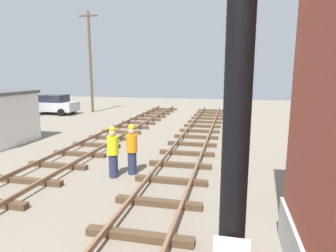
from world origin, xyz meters
The scene contains 6 objects.
signal_mast centered at (2.88, 0.61, 3.58)m, with size 0.36×0.40×5.73m.
parked_car_silver centered at (-12.85, 21.64, 0.90)m, with size 4.20×2.04×1.76m.
parked_car_white centered at (-15.45, 19.05, 0.90)m, with size 4.20×2.04×1.76m.
utility_pole_far centered at (-10.08, 23.64, 4.76)m, with size 1.80×0.24×9.14m.
track_worker_foreground centered at (-0.66, 8.34, 0.93)m, with size 0.40×0.40×1.87m.
track_worker_distant centered at (-1.20, 7.88, 0.93)m, with size 0.40×0.40×1.87m.
Camera 1 is at (2.84, -1.26, 3.69)m, focal length 30.66 mm.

